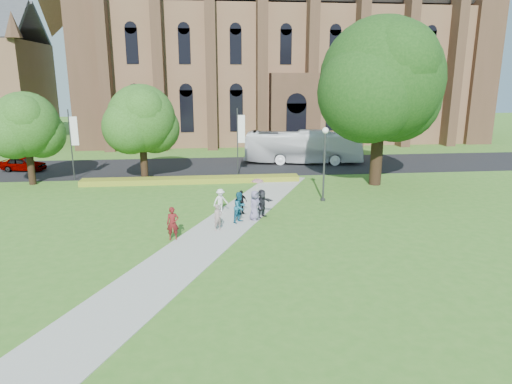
{
  "coord_description": "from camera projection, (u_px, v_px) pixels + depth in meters",
  "views": [
    {
      "loc": [
        -0.61,
        -24.27,
        8.68
      ],
      "look_at": [
        2.34,
        3.27,
        1.6
      ],
      "focal_mm": 32.0,
      "sensor_mm": 36.0,
      "label": 1
    }
  ],
  "objects": [
    {
      "name": "ground",
      "position": [
        221.0,
        235.0,
        25.59
      ],
      "size": [
        160.0,
        160.0,
        0.0
      ],
      "primitive_type": "plane",
      "color": "#397021",
      "rests_on": "ground"
    },
    {
      "name": "banner_pole_1",
      "position": [
        72.0,
        141.0,
        38.17
      ],
      "size": [
        0.7,
        0.1,
        6.0
      ],
      "color": "#38383D",
      "rests_on": "ground"
    },
    {
      "name": "pedestrian_0",
      "position": [
        173.0,
        223.0,
        24.6
      ],
      "size": [
        0.68,
        0.47,
        1.81
      ],
      "primitive_type": "imported",
      "rotation": [
        0.0,
        0.0,
        0.05
      ],
      "color": "#5D1515",
      "rests_on": "footpath"
    },
    {
      "name": "pedestrian_5",
      "position": [
        262.0,
        203.0,
        28.52
      ],
      "size": [
        1.57,
        1.5,
        1.78
      ],
      "primitive_type": "imported",
      "rotation": [
        0.0,
        0.0,
        0.74
      ],
      "color": "black",
      "rests_on": "footpath"
    },
    {
      "name": "banner_pole_0",
      "position": [
        239.0,
        138.0,
        39.61
      ],
      "size": [
        0.7,
        0.1,
        6.0
      ],
      "color": "#38383D",
      "rests_on": "ground"
    },
    {
      "name": "pedestrian_3",
      "position": [
        241.0,
        202.0,
        29.2
      ],
      "size": [
        0.98,
        0.77,
        1.56
      ],
      "primitive_type": "imported",
      "rotation": [
        0.0,
        0.0,
        0.5
      ],
      "color": "black",
      "rests_on": "footpath"
    },
    {
      "name": "pedestrian_2",
      "position": [
        221.0,
        201.0,
        29.41
      ],
      "size": [
        1.18,
        0.97,
        1.59
      ],
      "primitive_type": "imported",
      "rotation": [
        0.0,
        0.0,
        0.44
      ],
      "color": "silver",
      "rests_on": "footpath"
    },
    {
      "name": "street_tree_0",
      "position": [
        26.0,
        125.0,
        36.32
      ],
      "size": [
        5.2,
        5.2,
        7.5
      ],
      "color": "#332114",
      "rests_on": "ground"
    },
    {
      "name": "flower_hedge",
      "position": [
        192.0,
        180.0,
        38.04
      ],
      "size": [
        18.0,
        1.4,
        0.45
      ],
      "primitive_type": "cube",
      "color": "gold",
      "rests_on": "ground"
    },
    {
      "name": "footpath",
      "position": [
        220.0,
        229.0,
        26.55
      ],
      "size": [
        15.58,
        28.54,
        0.04
      ],
      "primitive_type": "cube",
      "rotation": [
        0.0,
        0.0,
        -0.44
      ],
      "color": "#B2B2A8",
      "rests_on": "ground"
    },
    {
      "name": "large_tree",
      "position": [
        382.0,
        80.0,
        35.45
      ],
      "size": [
        9.6,
        9.6,
        13.2
      ],
      "color": "#332114",
      "rests_on": "ground"
    },
    {
      "name": "cathedral",
      "position": [
        284.0,
        43.0,
        61.68
      ],
      "size": [
        52.6,
        18.25,
        28.0
      ],
      "color": "brown",
      "rests_on": "ground"
    },
    {
      "name": "tour_coach",
      "position": [
        303.0,
        147.0,
        46.19
      ],
      "size": [
        12.15,
        4.55,
        3.31
      ],
      "primitive_type": "imported",
      "rotation": [
        0.0,
        0.0,
        1.42
      ],
      "color": "white",
      "rests_on": "road"
    },
    {
      "name": "pedestrian_1",
      "position": [
        240.0,
        207.0,
        27.49
      ],
      "size": [
        1.15,
        1.15,
        1.88
      ],
      "primitive_type": "imported",
      "rotation": [
        0.0,
        0.0,
        0.79
      ],
      "color": "#175977",
      "rests_on": "footpath"
    },
    {
      "name": "parasol",
      "position": [
        257.0,
        185.0,
        27.8
      ],
      "size": [
        0.96,
        0.96,
        0.64
      ],
      "primitive_type": "imported",
      "rotation": [
        0.0,
        0.0,
        -0.42
      ],
      "color": "#EDA7AA",
      "rests_on": "pedestrian_4"
    },
    {
      "name": "streetlamp",
      "position": [
        324.0,
        155.0,
        31.81
      ],
      "size": [
        0.44,
        0.44,
        5.24
      ],
      "color": "#38383D",
      "rests_on": "ground"
    },
    {
      "name": "pedestrian_6",
      "position": [
        218.0,
        217.0,
        26.06
      ],
      "size": [
        0.67,
        0.62,
        1.55
      ],
      "primitive_type": "imported",
      "rotation": [
        0.0,
        0.0,
        0.58
      ],
      "color": "gray",
      "rests_on": "footpath"
    },
    {
      "name": "road",
      "position": [
        214.0,
        166.0,
        44.85
      ],
      "size": [
        160.0,
        10.0,
        0.02
      ],
      "primitive_type": "cube",
      "color": "black",
      "rests_on": "ground"
    },
    {
      "name": "pedestrian_4",
      "position": [
        255.0,
        205.0,
        27.99
      ],
      "size": [
        1.03,
        1.06,
        1.83
      ],
      "primitive_type": "imported",
      "rotation": [
        0.0,
        0.0,
        0.84
      ],
      "color": "slate",
      "rests_on": "footpath"
    },
    {
      "name": "street_tree_1",
      "position": [
        141.0,
        119.0,
        37.64
      ],
      "size": [
        5.6,
        5.6,
        8.05
      ],
      "color": "#332114",
      "rests_on": "ground"
    },
    {
      "name": "car_0",
      "position": [
        23.0,
        164.0,
        42.55
      ],
      "size": [
        4.27,
        2.4,
        1.37
      ],
      "primitive_type": "imported",
      "rotation": [
        0.0,
        0.0,
        1.37
      ],
      "color": "gray",
      "rests_on": "road"
    }
  ]
}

